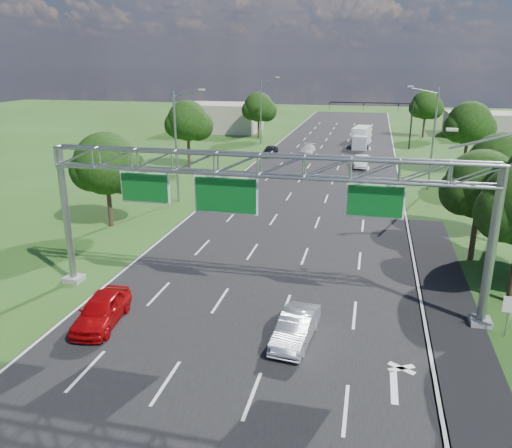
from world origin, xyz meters
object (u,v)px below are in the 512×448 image
(traffic_signal, at_px, (387,113))
(box_truck, at_px, (361,137))
(red_coupe, at_px, (102,310))
(regulatory_sign, at_px, (509,308))
(silver_sedan, at_px, (296,328))
(sign_gantry, at_px, (261,177))

(traffic_signal, distance_m, box_truck, 5.26)
(traffic_signal, bearing_deg, red_coupe, -103.96)
(regulatory_sign, bearing_deg, silver_sedan, -164.83)
(red_coupe, relative_size, box_truck, 0.57)
(traffic_signal, relative_size, box_truck, 1.57)
(regulatory_sign, bearing_deg, sign_gantry, 175.17)
(regulatory_sign, xyz_separation_m, silver_sedan, (-9.58, -2.60, -0.82))
(sign_gantry, xyz_separation_m, box_truck, (3.63, 53.91, -5.52))
(traffic_signal, bearing_deg, box_truck, 165.58)
(box_truck, bearing_deg, traffic_signal, -6.75)
(sign_gantry, height_order, regulatory_sign, sign_gantry)
(regulatory_sign, xyz_separation_m, red_coupe, (-19.14, -3.19, -0.75))
(sign_gantry, height_order, traffic_signal, sign_gantry)
(box_truck, bearing_deg, regulatory_sign, -73.59)
(regulatory_sign, height_order, red_coupe, regulatory_sign)
(sign_gantry, xyz_separation_m, regulatory_sign, (12.07, -1.02, -5.38))
(traffic_signal, height_order, silver_sedan, traffic_signal)
(traffic_signal, xyz_separation_m, box_truck, (-3.52, 0.91, -3.80))
(regulatory_sign, relative_size, red_coupe, 0.47)
(silver_sedan, bearing_deg, traffic_signal, 91.45)
(red_coupe, distance_m, silver_sedan, 9.58)
(regulatory_sign, relative_size, traffic_signal, 0.17)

